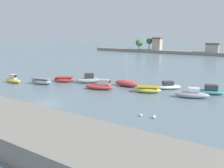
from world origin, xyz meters
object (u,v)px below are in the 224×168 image
object	(u,v)px
moored_boat_5	(127,83)
moored_boat_7	(168,86)
mooring_buoy_0	(154,117)
moored_boat_9	(210,91)
moored_boat_6	(148,90)
moored_boat_1	(41,81)
moored_boat_2	(64,80)
moored_boat_8	(192,94)
mooring_buoy_2	(141,115)
moored_boat_3	(88,79)
moored_boat_4	(100,86)
mooring_buoy_1	(11,80)
moored_boat_0	(13,80)

from	to	relation	value
moored_boat_5	moored_boat_7	xyz separation A→B (m)	(7.37, 2.12, -0.04)
mooring_buoy_0	moored_boat_9	bearing A→B (deg)	74.90
moored_boat_5	moored_boat_6	distance (m)	5.53
moored_boat_7	moored_boat_1	bearing A→B (deg)	166.23
moored_boat_2	moored_boat_8	world-z (taller)	moored_boat_8
moored_boat_1	moored_boat_8	xyz separation A→B (m)	(27.34, 5.74, 0.03)
moored_boat_5	mooring_buoy_2	bearing A→B (deg)	-53.80
mooring_buoy_0	moored_boat_7	bearing A→B (deg)	101.04
moored_boat_6	moored_boat_3	bearing A→B (deg)	155.22
moored_boat_5	moored_boat_7	distance (m)	7.67
moored_boat_3	moored_boat_6	size ratio (longest dim) A/B	1.08
moored_boat_4	mooring_buoy_0	size ratio (longest dim) A/B	13.68
moored_boat_2	mooring_buoy_2	xyz separation A→B (m)	(21.40, -9.45, -0.33)
moored_boat_1	mooring_buoy_2	bearing A→B (deg)	-24.17
moored_boat_4	mooring_buoy_2	world-z (taller)	moored_boat_4
mooring_buoy_0	mooring_buoy_1	distance (m)	34.09
moored_boat_1	moored_boat_4	size ratio (longest dim) A/B	0.89
moored_boat_0	moored_boat_9	bearing A→B (deg)	13.97
moored_boat_5	moored_boat_0	bearing A→B (deg)	-154.19
moored_boat_1	moored_boat_6	distance (m)	20.87
moored_boat_1	moored_boat_9	size ratio (longest dim) A/B	0.92
moored_boat_4	mooring_buoy_2	distance (m)	14.18
moored_boat_7	mooring_buoy_1	distance (m)	32.51
moored_boat_8	moored_boat_9	xyz separation A→B (m)	(2.01, 3.73, -0.05)
mooring_buoy_1	moored_boat_7	bearing A→B (deg)	18.01
moored_boat_3	moored_boat_9	xyz separation A→B (m)	(22.22, 3.69, -0.14)
moored_boat_6	mooring_buoy_2	distance (m)	11.22
moored_boat_7	moored_boat_9	distance (m)	6.88
moored_boat_2	moored_boat_9	xyz separation A→B (m)	(27.00, 5.60, 0.07)
moored_boat_3	moored_boat_6	world-z (taller)	moored_boat_3
moored_boat_3	moored_boat_4	xyz separation A→B (m)	(5.06, -3.16, -0.07)
moored_boat_7	moored_boat_8	distance (m)	6.01
moored_boat_2	moored_boat_7	bearing A→B (deg)	-13.86
moored_boat_3	mooring_buoy_1	xyz separation A→B (m)	(-15.57, -6.57, -0.57)
moored_boat_1	moored_boat_9	xyz separation A→B (m)	(29.35, 9.47, -0.02)
moored_boat_7	moored_boat_8	world-z (taller)	moored_boat_8
moored_boat_7	mooring_buoy_0	distance (m)	14.94
moored_boat_6	mooring_buoy_2	size ratio (longest dim) A/B	14.87
moored_boat_5	mooring_buoy_0	distance (m)	16.18
moored_boat_1	mooring_buoy_1	bearing A→B (deg)	174.37
moored_boat_5	moored_boat_8	size ratio (longest dim) A/B	1.15
moored_boat_2	moored_boat_5	xyz separation A→B (m)	(12.76, 3.27, 0.08)
moored_boat_2	moored_boat_3	size ratio (longest dim) A/B	0.90
mooring_buoy_0	moored_boat_4	bearing A→B (deg)	148.63
moored_boat_6	mooring_buoy_0	bearing A→B (deg)	-85.70
moored_boat_0	moored_boat_4	bearing A→B (deg)	10.42
moored_boat_7	mooring_buoy_1	bearing A→B (deg)	161.84
moored_boat_9	mooring_buoy_0	xyz separation A→B (m)	(-4.01, -14.87, -0.36)
moored_boat_8	mooring_buoy_2	distance (m)	11.88
mooring_buoy_2	moored_boat_2	bearing A→B (deg)	156.17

